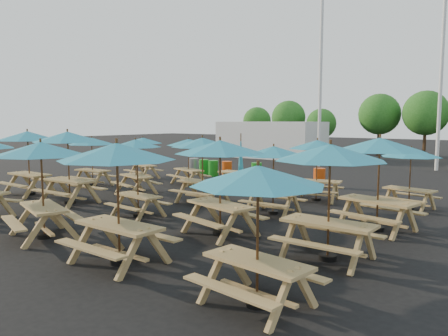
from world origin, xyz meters
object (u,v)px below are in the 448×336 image
Objects in this scene: picnic_unit_1 at (28,139)px; picnic_unit_12 at (117,158)px; picnic_unit_7 at (188,145)px; picnic_unit_11 at (241,167)px; waste_bin_4 at (257,171)px; picnic_unit_13 at (220,152)px; waste_bin_5 at (319,178)px; picnic_unit_16 at (258,183)px; picnic_unit_9 at (137,159)px; waste_bin_0 at (194,166)px; picnic_unit_15 at (317,148)px; picnic_unit_14 at (274,155)px; picnic_unit_8 at (41,154)px; picnic_unit_10 at (202,146)px; picnic_unit_17 at (330,159)px; picnic_unit_18 at (380,149)px; waste_bin_1 at (204,167)px; picnic_unit_19 at (411,156)px; picnic_unit_6 at (135,146)px; waste_bin_2 at (213,168)px; picnic_unit_2 at (92,144)px; waste_bin_3 at (227,169)px; picnic_unit_5 at (68,141)px.

picnic_unit_1 is 1.01× the size of picnic_unit_12.
picnic_unit_11 is (2.96, -0.08, -0.84)m from picnic_unit_7.
picnic_unit_7 reaches higher than waste_bin_4.
picnic_unit_1 is 9.66m from picnic_unit_13.
picnic_unit_12 is 12.22m from waste_bin_5.
picnic_unit_11 is 11.29m from picnic_unit_16.
picnic_unit_11 is at bearing 97.52° from picnic_unit_9.
waste_bin_0 is at bearing 144.73° from picnic_unit_7.
picnic_unit_12 is 8.94m from picnic_unit_15.
picnic_unit_14 is (6.33, -3.08, 0.04)m from picnic_unit_7.
picnic_unit_8 reaches higher than picnic_unit_10.
picnic_unit_18 reaches higher than picnic_unit_17.
picnic_unit_12 is 15.49m from waste_bin_0.
picnic_unit_13 reaches higher than picnic_unit_9.
picnic_unit_15 is at bearing -21.97° from waste_bin_1.
picnic_unit_1 reaches higher than picnic_unit_19.
picnic_unit_16 is 1.05× the size of picnic_unit_19.
picnic_unit_6 is at bearing 169.15° from picnic_unit_13.
waste_bin_4 is (-8.13, 6.58, -1.75)m from picnic_unit_18.
picnic_unit_19 is 12.63m from waste_bin_0.
picnic_unit_14 is (2.92, -0.05, -0.16)m from picnic_unit_10.
waste_bin_2 is (1.70, -0.38, 0.00)m from waste_bin_0.
waste_bin_1 is (-11.22, 2.83, -1.35)m from picnic_unit_19.
picnic_unit_11 is 6.60m from picnic_unit_19.
picnic_unit_18 is at bearing -4.76° from picnic_unit_2.
picnic_unit_11 is at bearing -45.46° from waste_bin_3.
picnic_unit_7 is 2.96× the size of waste_bin_4.
waste_bin_3 is at bearing 87.21° from picnic_unit_5.
picnic_unit_10 is at bearing 116.42° from picnic_unit_12.
picnic_unit_11 reaches higher than waste_bin_3.
picnic_unit_13 is 4.17m from picnic_unit_18.
picnic_unit_7 is 3.94m from waste_bin_4.
picnic_unit_18 is (0.00, 3.08, 0.03)m from picnic_unit_17.
picnic_unit_16 is 2.84× the size of waste_bin_5.
picnic_unit_8 is 13.80m from waste_bin_0.
picnic_unit_2 is 0.93× the size of picnic_unit_10.
picnic_unit_15 is 1.07× the size of picnic_unit_16.
picnic_unit_9 reaches higher than waste_bin_0.
picnic_unit_14 is at bearing 107.95° from picnic_unit_13.
picnic_unit_1 reaches higher than picnic_unit_12.
picnic_unit_9 is 11.13m from waste_bin_0.
picnic_unit_5 is 1.19× the size of picnic_unit_14.
picnic_unit_10 is 1.05× the size of picnic_unit_19.
waste_bin_1 is 1.00× the size of waste_bin_2.
picnic_unit_8 reaches higher than picnic_unit_2.
picnic_unit_19 is 2.69× the size of waste_bin_0.
picnic_unit_5 is 10.49m from waste_bin_5.
picnic_unit_7 is 0.98× the size of picnic_unit_12.
waste_bin_3 is (2.55, -0.32, 0.00)m from waste_bin_0.
picnic_unit_14 reaches higher than waste_bin_2.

